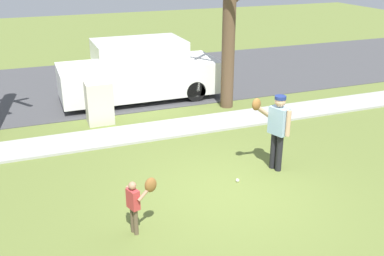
% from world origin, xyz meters
% --- Properties ---
extents(ground_plane, '(48.00, 48.00, 0.00)m').
position_xyz_m(ground_plane, '(0.00, 3.50, 0.00)').
color(ground_plane, olive).
extents(sidewalk_strip, '(36.00, 1.20, 0.06)m').
position_xyz_m(sidewalk_strip, '(0.00, 3.60, 0.03)').
color(sidewalk_strip, '#A3A39E').
rests_on(sidewalk_strip, ground).
extents(road_surface, '(36.00, 6.80, 0.02)m').
position_xyz_m(road_surface, '(0.00, 8.60, 0.01)').
color(road_surface, '#424244').
rests_on(road_surface, ground).
extents(person_adult, '(0.81, 0.57, 1.69)m').
position_xyz_m(person_adult, '(1.36, 0.59, 1.06)').
color(person_adult, black).
rests_on(person_adult, ground).
extents(person_child, '(0.52, 0.33, 1.03)m').
position_xyz_m(person_child, '(-1.97, -0.64, 0.67)').
color(person_child, brown).
rests_on(person_child, ground).
extents(baseball, '(0.07, 0.07, 0.07)m').
position_xyz_m(baseball, '(0.37, 0.36, 0.04)').
color(baseball, white).
rests_on(baseball, ground).
extents(utility_cabinet, '(0.70, 0.58, 1.16)m').
position_xyz_m(utility_cabinet, '(-1.69, 4.77, 0.58)').
color(utility_cabinet, beige).
rests_on(utility_cabinet, ground).
extents(street_tree_near, '(1.85, 1.88, 5.15)m').
position_xyz_m(street_tree_near, '(2.19, 4.78, 2.74)').
color(street_tree_near, brown).
rests_on(street_tree_near, ground).
extents(parked_van_white, '(5.00, 1.95, 1.88)m').
position_xyz_m(parked_van_white, '(-0.09, 6.46, 0.90)').
color(parked_van_white, silver).
rests_on(parked_van_white, road_surface).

